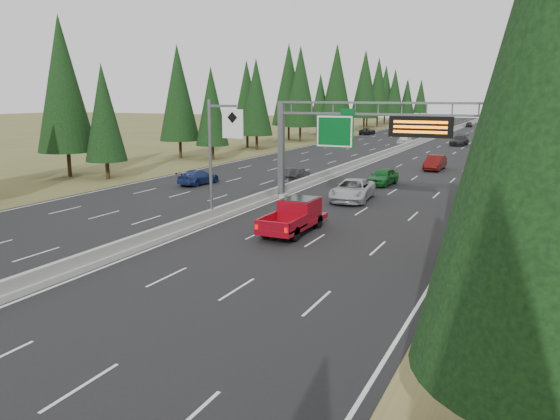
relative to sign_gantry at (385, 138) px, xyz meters
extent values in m
cube|color=black|center=(-8.92, 45.12, -5.23)|extent=(32.00, 260.00, 0.08)
cube|color=olive|center=(8.88, 45.12, -5.24)|extent=(3.60, 260.00, 0.06)
cube|color=brown|center=(-26.72, 45.12, -5.24)|extent=(3.60, 260.00, 0.06)
cube|color=gray|center=(-8.92, 45.12, -5.04)|extent=(0.70, 260.00, 0.30)
cube|color=gray|center=(-8.92, 45.12, -4.64)|extent=(0.30, 260.00, 0.60)
cube|color=slate|center=(-8.57, 0.12, -1.29)|extent=(0.45, 0.45, 7.80)
cube|color=gray|center=(-8.57, 0.12, -5.04)|extent=(0.90, 0.90, 0.30)
cube|color=slate|center=(7.28, 0.12, -1.29)|extent=(0.45, 0.45, 7.80)
cube|color=gray|center=(7.28, 0.12, -5.04)|extent=(0.90, 0.90, 0.30)
cube|color=slate|center=(-0.64, 0.12, 2.53)|extent=(15.85, 0.35, 0.16)
cube|color=slate|center=(-0.64, 0.12, 1.69)|extent=(15.85, 0.35, 0.16)
cube|color=#054C19|center=(-3.92, -0.13, 0.36)|extent=(3.00, 0.10, 2.50)
cube|color=silver|center=(-3.92, -0.19, 0.36)|extent=(2.85, 0.02, 2.35)
cube|color=#054C19|center=(-2.92, -0.13, 1.86)|extent=(1.10, 0.10, 0.45)
cube|color=black|center=(2.58, -0.18, 0.86)|extent=(4.50, 0.40, 1.50)
cube|color=orange|center=(2.58, -0.40, 1.21)|extent=(3.80, 0.02, 0.18)
cube|color=orange|center=(2.58, -0.40, 0.86)|extent=(3.80, 0.02, 0.18)
cube|color=orange|center=(2.58, -0.40, 0.51)|extent=(3.80, 0.02, 0.18)
cylinder|color=slate|center=(-8.92, -9.88, -1.19)|extent=(0.20, 0.20, 8.00)
cube|color=gray|center=(-8.92, -9.88, -5.09)|extent=(0.50, 0.50, 0.20)
cube|color=slate|center=(-7.92, -9.88, 2.41)|extent=(2.00, 0.15, 0.15)
cube|color=silver|center=(-7.12, -10.00, 1.31)|extent=(1.50, 0.06, 1.80)
cylinder|color=black|center=(10.09, -12.83, -3.84)|extent=(0.40, 0.40, 2.86)
cone|color=black|center=(10.09, -12.83, 5.09)|extent=(6.43, 6.43, 15.00)
cylinder|color=black|center=(10.54, 4.94, -4.13)|extent=(0.40, 0.40, 2.28)
cone|color=black|center=(10.54, 4.94, 2.99)|extent=(5.13, 5.13, 11.97)
cylinder|color=black|center=(10.65, 20.17, -4.03)|extent=(0.40, 0.40, 2.48)
cone|color=black|center=(10.65, 20.17, 3.71)|extent=(5.57, 5.57, 13.00)
cylinder|color=black|center=(11.40, 35.01, -3.75)|extent=(0.40, 0.40, 3.04)
cone|color=black|center=(11.40, 35.01, 5.75)|extent=(6.84, 6.84, 15.96)
cylinder|color=black|center=(11.80, 55.13, -3.91)|extent=(0.40, 0.40, 2.72)
cone|color=black|center=(11.80, 55.13, 4.58)|extent=(6.12, 6.12, 14.27)
cylinder|color=black|center=(11.98, 71.43, -4.31)|extent=(0.40, 0.40, 1.92)
cone|color=black|center=(11.98, 71.43, 1.71)|extent=(4.33, 4.33, 10.10)
cylinder|color=black|center=(11.08, 85.24, -4.04)|extent=(0.40, 0.40, 2.46)
cone|color=black|center=(11.08, 85.24, 3.65)|extent=(5.53, 5.53, 12.91)
cylinder|color=black|center=(10.39, 104.33, -4.27)|extent=(0.40, 0.40, 1.99)
cone|color=black|center=(10.39, 104.33, 1.95)|extent=(4.48, 4.48, 10.45)
cylinder|color=black|center=(11.96, 121.75, -4.03)|extent=(0.40, 0.40, 2.49)
cone|color=black|center=(11.96, 121.75, 3.74)|extent=(5.59, 5.59, 13.05)
cylinder|color=black|center=(12.00, 138.45, -4.11)|extent=(0.40, 0.40, 2.32)
cone|color=black|center=(12.00, 138.45, 3.14)|extent=(5.22, 5.22, 12.18)
cylinder|color=black|center=(10.71, 153.72, -3.94)|extent=(0.40, 0.40, 2.66)
cone|color=black|center=(10.71, 153.72, 4.37)|extent=(5.98, 5.98, 13.96)
cylinder|color=black|center=(14.39, 154.88, -3.85)|extent=(0.40, 0.40, 2.83)
cylinder|color=black|center=(-28.99, 2.03, -4.35)|extent=(0.40, 0.40, 1.83)
cone|color=black|center=(-28.99, 2.03, 1.36)|extent=(4.12, 4.12, 9.60)
cylinder|color=black|center=(-33.82, 1.65, -3.97)|extent=(0.40, 0.40, 2.61)
cone|color=black|center=(-33.82, 1.65, 4.18)|extent=(5.86, 5.86, 13.68)
cylinder|color=black|center=(-28.32, 20.65, -4.31)|extent=(0.40, 0.40, 1.91)
cone|color=black|center=(-28.32, 20.65, 1.66)|extent=(4.30, 4.30, 10.04)
cylinder|color=black|center=(-33.37, 20.57, -4.08)|extent=(0.40, 0.40, 2.38)
cone|color=black|center=(-33.37, 20.57, 3.36)|extent=(5.35, 5.35, 12.49)
cylinder|color=black|center=(-29.66, 35.45, -4.16)|extent=(0.40, 0.40, 2.22)
cone|color=black|center=(-29.66, 35.45, 2.78)|extent=(4.99, 4.99, 11.65)
cylinder|color=black|center=(-32.63, 37.82, -4.17)|extent=(0.40, 0.40, 2.21)
cone|color=black|center=(-32.63, 37.82, 2.73)|extent=(4.97, 4.97, 11.59)
cylinder|color=black|center=(-29.46, 51.92, -3.91)|extent=(0.40, 0.40, 2.71)
cone|color=black|center=(-29.46, 51.92, 4.57)|extent=(6.11, 6.11, 14.25)
cylinder|color=black|center=(-32.62, 53.78, -3.86)|extent=(0.40, 0.40, 2.82)
cone|color=black|center=(-32.62, 53.78, 4.96)|extent=(6.35, 6.35, 14.81)
cylinder|color=black|center=(-29.85, 71.98, -3.75)|extent=(0.40, 0.40, 3.03)
cone|color=black|center=(-29.85, 71.98, 5.71)|extent=(6.81, 6.81, 15.90)
cylinder|color=black|center=(-33.28, 71.44, -4.24)|extent=(0.40, 0.40, 2.06)
cone|color=black|center=(-33.28, 71.44, 2.18)|extent=(4.62, 4.62, 10.79)
cylinder|color=black|center=(-28.75, 88.71, -3.76)|extent=(0.40, 0.40, 3.01)
cone|color=black|center=(-28.75, 88.71, 5.65)|extent=(6.78, 6.78, 15.82)
cylinder|color=black|center=(-33.91, 86.05, -4.16)|extent=(0.40, 0.40, 2.22)
cone|color=black|center=(-33.91, 86.05, 2.79)|extent=(5.00, 5.00, 11.67)
cylinder|color=black|center=(-29.91, 104.50, -3.83)|extent=(0.40, 0.40, 2.88)
cone|color=black|center=(-29.91, 104.50, 5.19)|extent=(6.49, 6.49, 15.14)
cylinder|color=black|center=(-32.41, 103.32, -4.11)|extent=(0.40, 0.40, 2.31)
cone|color=black|center=(-32.41, 103.32, 3.10)|extent=(5.19, 5.19, 12.12)
cylinder|color=black|center=(-29.14, 119.24, -4.02)|extent=(0.40, 0.40, 2.49)
cone|color=black|center=(-29.14, 119.24, 3.77)|extent=(5.61, 5.61, 13.08)
cylinder|color=black|center=(-32.22, 120.54, -3.92)|extent=(0.40, 0.40, 2.70)
cone|color=black|center=(-32.22, 120.54, 4.52)|extent=(6.08, 6.08, 14.18)
cylinder|color=black|center=(-29.48, 136.83, -4.19)|extent=(0.40, 0.40, 2.16)
cone|color=black|center=(-29.48, 136.83, 2.56)|extent=(4.86, 4.86, 11.34)
cylinder|color=black|center=(-33.08, 135.07, -3.95)|extent=(0.40, 0.40, 2.63)
cone|color=black|center=(-33.08, 135.07, 4.28)|extent=(5.93, 5.93, 13.83)
cylinder|color=black|center=(-28.80, 154.52, -4.17)|extent=(0.40, 0.40, 2.20)
cone|color=black|center=(-28.80, 154.52, 2.69)|extent=(4.94, 4.94, 11.53)
cylinder|color=black|center=(-33.90, 155.22, -4.22)|extent=(0.40, 0.40, 2.11)
cone|color=black|center=(-33.90, 155.22, 2.37)|extent=(4.74, 4.74, 11.06)
imported|color=#AFB0B4|center=(-2.82, 1.32, -4.34)|extent=(3.38, 6.33, 1.69)
cylinder|color=black|center=(-3.74, -12.09, -4.75)|extent=(0.33, 0.87, 0.87)
cylinder|color=black|center=(-1.89, -12.09, -4.75)|extent=(0.33, 0.87, 0.87)
cylinder|color=black|center=(-3.74, -8.49, -4.75)|extent=(0.33, 0.87, 0.87)
cylinder|color=black|center=(-1.89, -8.49, -4.75)|extent=(0.33, 0.87, 0.87)
cube|color=maroon|center=(-2.81, -10.23, -4.59)|extent=(2.18, 6.10, 0.33)
cube|color=maroon|center=(-2.81, -9.25, -3.83)|extent=(2.07, 2.40, 1.20)
cube|color=black|center=(-2.81, -9.25, -3.50)|extent=(1.85, 2.07, 0.60)
cube|color=maroon|center=(-3.85, -11.87, -4.21)|extent=(0.11, 2.62, 0.65)
cube|color=maroon|center=(-1.78, -11.87, -4.21)|extent=(0.11, 2.62, 0.65)
cube|color=maroon|center=(-2.81, -13.17, -4.21)|extent=(2.18, 0.11, 0.65)
imported|color=#176525|center=(-2.69, 9.96, -4.39)|extent=(2.26, 4.82, 1.60)
imported|color=#550D0C|center=(-0.16, 22.67, -4.37)|extent=(1.85, 5.00, 1.64)
imported|color=black|center=(-2.05, 55.77, -4.36)|extent=(2.71, 5.84, 1.65)
imported|color=white|center=(1.66, 69.52, -4.39)|extent=(2.67, 5.75, 1.60)
imported|color=#232325|center=(-7.42, 113.11, -4.50)|extent=(2.02, 4.18, 1.38)
imported|color=black|center=(-10.42, 7.14, -4.45)|extent=(1.94, 4.61, 1.48)
imported|color=navy|center=(-18.47, 2.74, -4.50)|extent=(2.32, 4.87, 1.37)
imported|color=silver|center=(-10.42, 52.58, -4.41)|extent=(1.96, 4.62, 1.56)
imported|color=black|center=(-23.42, 74.00, -4.50)|extent=(2.59, 5.08, 1.37)
camera|label=1|loc=(10.51, -39.86, 3.09)|focal=35.00mm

